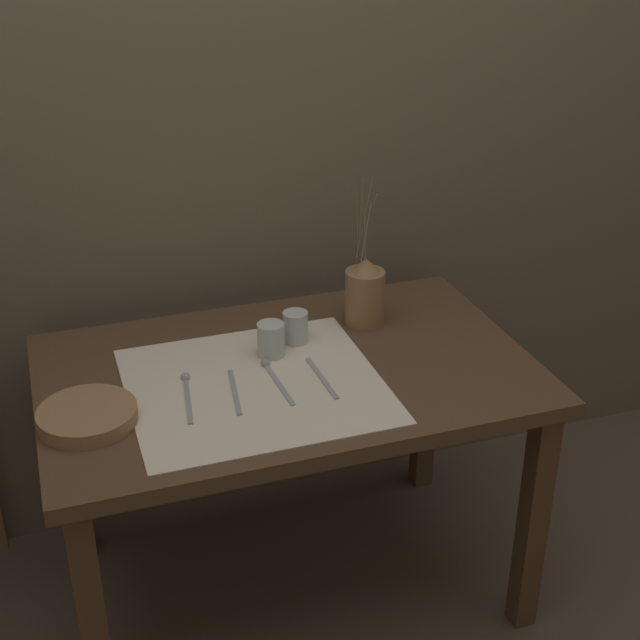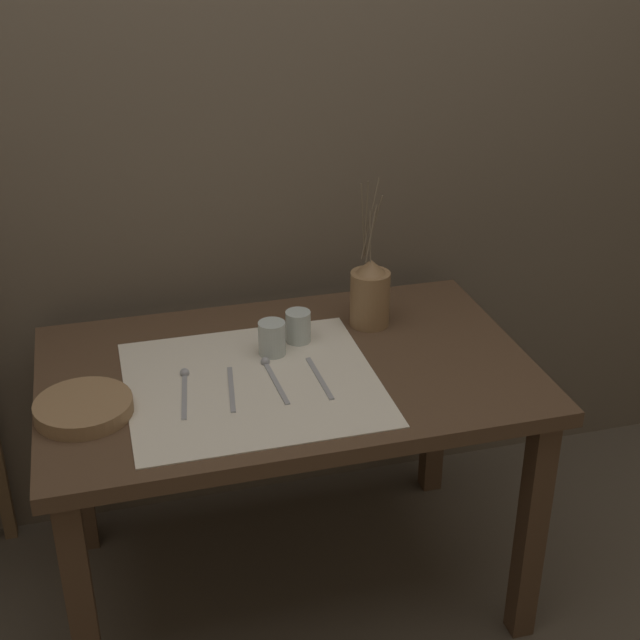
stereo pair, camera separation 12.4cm
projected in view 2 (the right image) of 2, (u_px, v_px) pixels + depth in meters
ground_plane at (291, 583)px, 2.56m from camera, size 12.00×12.00×0.00m
stone_wall_back at (242, 128)px, 2.45m from camera, size 7.00×0.06×2.40m
wooden_table at (287, 398)px, 2.28m from camera, size 1.23×0.78×0.72m
linen_cloth at (252, 383)px, 2.17m from camera, size 0.61×0.57×0.00m
pitcher_with_flowers at (370, 294)px, 2.41m from camera, size 0.11×0.11×0.41m
wooden_bowl at (84, 408)px, 2.03m from camera, size 0.22×0.22×0.04m
glass_tumbler_near at (272, 338)px, 2.28m from camera, size 0.07×0.07×0.09m
glass_tumbler_far at (298, 326)px, 2.34m from camera, size 0.07×0.07×0.08m
spoon_outer at (185, 382)px, 2.16m from camera, size 0.05×0.22×0.02m
fork_inner at (231, 389)px, 2.13m from camera, size 0.04×0.21×0.00m
spoon_inner at (270, 370)px, 2.21m from camera, size 0.03×0.22×0.02m
fork_outer at (320, 378)px, 2.18m from camera, size 0.02×0.21×0.00m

